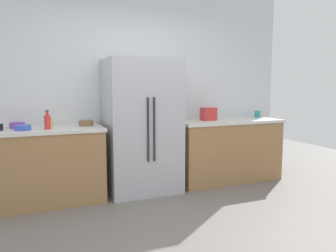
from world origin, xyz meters
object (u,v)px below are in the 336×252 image
(refrigerator, at_px, (142,126))
(bowl_c, at_px, (23,128))
(toaster, at_px, (208,114))
(bowl_b, at_px, (86,123))
(bowl_a, at_px, (17,125))
(bottle_a, at_px, (47,121))
(cup_c, at_px, (257,114))
(cup_b, at_px, (49,122))

(refrigerator, relative_size, bowl_c, 9.67)
(toaster, relative_size, bowl_b, 1.12)
(bowl_a, height_order, bowl_c, bowl_a)
(toaster, relative_size, bottle_a, 0.91)
(cup_c, bearing_deg, refrigerator, -175.07)
(cup_b, distance_m, bowl_a, 0.37)
(refrigerator, distance_m, cup_c, 2.01)
(refrigerator, bearing_deg, cup_b, 170.45)
(bowl_b, bearing_deg, refrigerator, -6.91)
(refrigerator, height_order, bowl_a, refrigerator)
(refrigerator, distance_m, bowl_c, 1.45)
(toaster, relative_size, bowl_c, 1.11)
(toaster, relative_size, bowl_a, 1.15)
(cup_c, bearing_deg, cup_b, 179.62)
(cup_b, relative_size, bowl_a, 0.58)
(bowl_a, bearing_deg, refrigerator, -6.79)
(cup_c, distance_m, bowl_c, 3.45)
(bowl_b, distance_m, bowl_c, 0.75)
(cup_b, bearing_deg, refrigerator, -9.55)
(cup_b, distance_m, bowl_b, 0.44)
(cup_c, xyz_separation_m, bowl_a, (-3.51, 0.01, -0.02))
(bowl_c, bearing_deg, bowl_b, 10.64)
(bowl_a, bearing_deg, toaster, -2.17)
(cup_c, relative_size, bowl_a, 0.60)
(bowl_c, bearing_deg, cup_b, 38.94)
(refrigerator, bearing_deg, bowl_b, 173.09)
(refrigerator, height_order, bottle_a, refrigerator)
(bottle_a, xyz_separation_m, bowl_c, (-0.27, 0.02, -0.06))
(cup_b, height_order, bowl_a, cup_b)
(cup_c, xyz_separation_m, bowl_c, (-3.45, -0.22, -0.02))
(cup_c, bearing_deg, bowl_a, 179.87)
(cup_c, height_order, bowl_b, cup_c)
(bowl_a, bearing_deg, bottle_a, -37.60)
(toaster, distance_m, bowl_a, 2.57)
(bottle_a, relative_size, bowl_c, 1.22)
(toaster, distance_m, bottle_a, 2.24)
(bowl_a, bearing_deg, bowl_b, -6.68)
(bowl_b, bearing_deg, cup_c, 1.80)
(bottle_a, xyz_separation_m, cup_b, (0.03, 0.27, -0.04))
(cup_b, relative_size, bowl_c, 0.56)
(toaster, bearing_deg, cup_b, 177.13)
(bottle_a, height_order, bowl_a, bottle_a)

